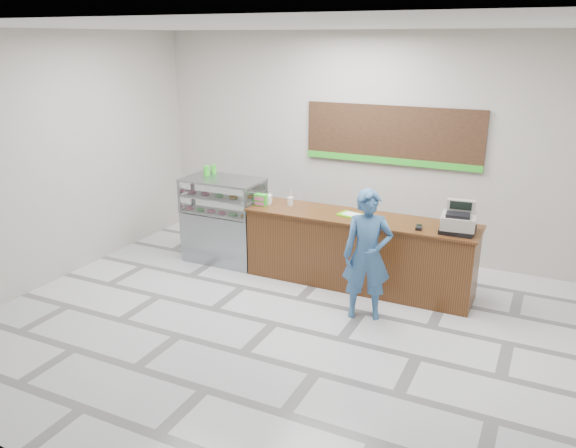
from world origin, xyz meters
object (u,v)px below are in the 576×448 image
at_px(serving_tray, 351,215).
at_px(customer, 367,255).
at_px(sales_counter, 358,251).
at_px(cash_register, 459,221).
at_px(display_case, 224,219).

xyz_separation_m(serving_tray, customer, (0.53, -0.85, -0.21)).
height_order(sales_counter, cash_register, cash_register).
relative_size(sales_counter, cash_register, 6.86).
distance_m(cash_register, customer, 1.27).
xyz_separation_m(cash_register, serving_tray, (-1.46, 0.06, -0.14)).
distance_m(serving_tray, customer, 1.02).
bearing_deg(serving_tray, customer, -45.35).
distance_m(sales_counter, customer, 0.99).
distance_m(cash_register, serving_tray, 1.47).
bearing_deg(sales_counter, customer, -65.01).
bearing_deg(customer, display_case, 142.94).
bearing_deg(serving_tray, cash_register, 10.56).
relative_size(cash_register, customer, 0.29).
bearing_deg(cash_register, display_case, 173.32).
bearing_deg(cash_register, customer, -145.42).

